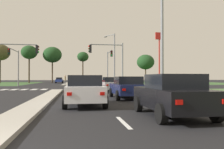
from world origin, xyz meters
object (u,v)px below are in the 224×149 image
at_px(car_teal_fourth, 124,82).
at_px(car_silver_fifth, 111,84).
at_px(car_beige_seventh, 81,85).
at_px(traffic_signal_far_right, 109,62).
at_px(car_blue_third, 59,80).
at_px(treeline_fifth, 83,57).
at_px(traffic_signal_far_left, 15,60).
at_px(car_black_eighth, 172,95).
at_px(traffic_signal_near_left, 8,56).
at_px(treeline_sixth, 146,62).
at_px(car_navy_second, 128,87).
at_px(street_lamp_near, 159,21).
at_px(treeline_second, 0,52).
at_px(fastfood_pole_sign, 159,46).
at_px(traffic_signal_near_right, 110,57).
at_px(car_white_near, 84,90).
at_px(treeline_fourth, 52,55).
at_px(car_red_sixth, 90,82).
at_px(treeline_third, 29,52).
at_px(pedestrian_at_median, 65,79).
at_px(street_lamp_second, 113,57).

height_order(car_teal_fourth, car_silver_fifth, car_teal_fourth).
xyz_separation_m(car_beige_seventh, traffic_signal_far_right, (5.15, 16.67, 3.40)).
relative_size(car_blue_third, treeline_fifth, 0.51).
distance_m(car_blue_third, traffic_signal_far_left, 24.00).
xyz_separation_m(car_black_eighth, traffic_signal_near_left, (-11.06, 19.19, 3.02)).
height_order(car_blue_third, car_beige_seventh, car_beige_seventh).
distance_m(car_black_eighth, treeline_sixth, 60.63).
height_order(car_navy_second, car_blue_third, car_navy_second).
relative_size(car_navy_second, traffic_signal_near_left, 0.79).
relative_size(street_lamp_near, treeline_fifth, 1.08).
distance_m(car_navy_second, treeline_second, 54.76).
relative_size(car_beige_seventh, fastfood_pole_sign, 0.37).
relative_size(traffic_signal_near_left, traffic_signal_near_right, 0.98).
bearing_deg(treeline_sixth, treeline_second, -177.72).
xyz_separation_m(car_white_near, car_black_eighth, (3.09, -3.77, 0.00)).
bearing_deg(car_white_near, treeline_second, 111.21).
bearing_deg(car_silver_fifth, car_blue_third, 102.14).
bearing_deg(car_silver_fifth, car_white_near, -104.74).
bearing_deg(treeline_fourth, car_beige_seventh, -80.68).
relative_size(car_red_sixth, treeline_third, 0.46).
height_order(car_navy_second, treeline_fifth, treeline_fifth).
relative_size(traffic_signal_near_left, treeline_third, 0.56).
relative_size(car_navy_second, treeline_sixth, 0.52).
relative_size(car_white_near, car_silver_fifth, 0.93).
distance_m(car_white_near, car_silver_fifth, 12.79).
bearing_deg(treeline_sixth, car_red_sixth, -120.09).
distance_m(car_beige_seventh, treeline_third, 43.13).
distance_m(treeline_second, treeline_third, 7.94).
relative_size(fastfood_pole_sign, treeline_third, 1.19).
distance_m(traffic_signal_near_right, traffic_signal_far_left, 17.64).
bearing_deg(traffic_signal_near_left, street_lamp_near, -41.65).
bearing_deg(car_navy_second, fastfood_pole_sign, 65.98).
distance_m(car_navy_second, treeline_fourth, 49.13).
bearing_deg(fastfood_pole_sign, traffic_signal_far_left, -158.15).
xyz_separation_m(car_navy_second, traffic_signal_far_left, (-13.12, 22.93, 3.41)).
xyz_separation_m(car_navy_second, treeline_fifth, (-1.54, 51.70, 6.68)).
distance_m(car_navy_second, treeline_third, 50.30).
xyz_separation_m(traffic_signal_far_right, traffic_signal_near_right, (-1.50, -11.49, -0.29)).
bearing_deg(car_blue_third, traffic_signal_far_left, 77.22).
bearing_deg(treeline_third, traffic_signal_far_left, -83.91).
distance_m(traffic_signal_near_right, pedestrian_at_median, 18.10).
bearing_deg(car_beige_seventh, car_black_eighth, -77.62).
bearing_deg(car_black_eighth, fastfood_pole_sign, 69.84).
height_order(car_blue_third, traffic_signal_near_right, traffic_signal_near_right).
bearing_deg(treeline_second, treeline_third, -12.33).
height_order(car_silver_fifth, treeline_fifth, treeline_fifth).
height_order(car_red_sixth, street_lamp_second, street_lamp_second).
relative_size(pedestrian_at_median, treeline_second, 0.17).
xyz_separation_m(car_red_sixth, traffic_signal_far_right, (3.61, 4.99, 3.36)).
xyz_separation_m(car_red_sixth, treeline_fourth, (-8.28, 29.34, 6.77)).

